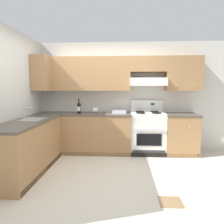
{
  "coord_description": "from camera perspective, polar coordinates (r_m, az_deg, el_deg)",
  "views": [
    {
      "loc": [
        0.43,
        -3.55,
        1.46
      ],
      "look_at": [
        0.19,
        0.7,
        1.0
      ],
      "focal_mm": 34.25,
      "sensor_mm": 36.0,
      "label": 1
    }
  ],
  "objects": [
    {
      "name": "ground_plane",
      "position": [
        3.86,
        -3.51,
        -16.06
      ],
      "size": [
        7.04,
        7.04,
        0.0
      ],
      "primitive_type": "plane",
      "color": "beige"
    },
    {
      "name": "floor_accent_tile",
      "position": [
        3.1,
        15.38,
        -22.13
      ],
      "size": [
        0.3,
        0.3,
        0.01
      ],
      "primitive_type": "cube",
      "color": "olive",
      "rests_on": "ground_plane"
    },
    {
      "name": "wall_back",
      "position": [
        5.08,
        2.91,
        6.39
      ],
      "size": [
        4.68,
        0.57,
        2.55
      ],
      "color": "silver",
      "rests_on": "ground_plane"
    },
    {
      "name": "wall_left",
      "position": [
        4.29,
        -24.94,
        3.95
      ],
      "size": [
        0.47,
        4.0,
        2.55
      ],
      "color": "silver",
      "rests_on": "ground_plane"
    },
    {
      "name": "counter_back_run",
      "position": [
        4.91,
        -1.04,
        -5.68
      ],
      "size": [
        3.6,
        0.65,
        0.91
      ],
      "color": "#A87A4C",
      "rests_on": "ground_plane"
    },
    {
      "name": "counter_left_run",
      "position": [
        4.05,
        -21.51,
        -8.58
      ],
      "size": [
        0.63,
        1.91,
        1.13
      ],
      "color": "#A87A4C",
      "rests_on": "ground_plane"
    },
    {
      "name": "stove",
      "position": [
        4.93,
        9.47,
        -5.39
      ],
      "size": [
        0.76,
        0.62,
        1.2
      ],
      "color": "white",
      "rests_on": "ground_plane"
    },
    {
      "name": "wine_bottle",
      "position": [
        4.83,
        -8.81,
        1.2
      ],
      "size": [
        0.08,
        0.08,
        0.34
      ],
      "color": "black",
      "rests_on": "counter_back_run"
    },
    {
      "name": "bowl",
      "position": [
        4.89,
        1.93,
        -0.04
      ],
      "size": [
        0.32,
        0.27,
        0.06
      ],
      "color": "silver",
      "rests_on": "counter_back_run"
    },
    {
      "name": "paper_towel_roll",
      "position": [
        4.94,
        -4.38,
        0.46
      ],
      "size": [
        0.11,
        0.12,
        0.12
      ],
      "color": "white",
      "rests_on": "counter_back_run"
    }
  ]
}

